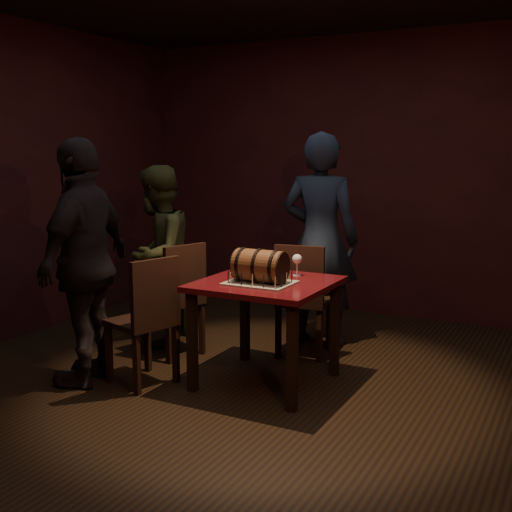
% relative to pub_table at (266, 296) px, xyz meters
% --- Properties ---
extents(room_shell, '(5.04, 5.04, 2.80)m').
position_rel_pub_table_xyz_m(room_shell, '(-0.02, -0.19, 0.76)').
color(room_shell, black).
rests_on(room_shell, ground).
extents(pub_table, '(0.90, 0.90, 0.75)m').
position_rel_pub_table_xyz_m(pub_table, '(0.00, 0.00, 0.00)').
color(pub_table, '#440B11').
rests_on(pub_table, ground).
extents(cake_board, '(0.45, 0.35, 0.01)m').
position_rel_pub_table_xyz_m(cake_board, '(0.00, -0.10, 0.12)').
color(cake_board, gray).
rests_on(cake_board, pub_table).
extents(barrel_cake, '(0.41, 0.24, 0.24)m').
position_rel_pub_table_xyz_m(barrel_cake, '(0.00, -0.10, 0.24)').
color(barrel_cake, brown).
rests_on(barrel_cake, cake_board).
extents(birthday_candles, '(0.40, 0.30, 0.09)m').
position_rel_pub_table_xyz_m(birthday_candles, '(0.00, -0.10, 0.16)').
color(birthday_candles, '#DEC685').
rests_on(birthday_candles, cake_board).
extents(wine_glass_left, '(0.07, 0.07, 0.16)m').
position_rel_pub_table_xyz_m(wine_glass_left, '(-0.18, 0.28, 0.23)').
color(wine_glass_left, silver).
rests_on(wine_glass_left, pub_table).
extents(wine_glass_mid, '(0.07, 0.07, 0.16)m').
position_rel_pub_table_xyz_m(wine_glass_mid, '(-0.03, 0.34, 0.23)').
color(wine_glass_mid, silver).
rests_on(wine_glass_mid, pub_table).
extents(wine_glass_right, '(0.07, 0.07, 0.16)m').
position_rel_pub_table_xyz_m(wine_glass_right, '(0.11, 0.28, 0.23)').
color(wine_glass_right, silver).
rests_on(wine_glass_right, pub_table).
extents(pint_of_ale, '(0.07, 0.07, 0.15)m').
position_rel_pub_table_xyz_m(pint_of_ale, '(-0.15, 0.21, 0.18)').
color(pint_of_ale, silver).
rests_on(pint_of_ale, pub_table).
extents(menu_card, '(0.10, 0.05, 0.13)m').
position_rel_pub_table_xyz_m(menu_card, '(-0.29, 0.34, 0.17)').
color(menu_card, white).
rests_on(menu_card, pub_table).
extents(chair_back, '(0.46, 0.46, 0.93)m').
position_rel_pub_table_xyz_m(chair_back, '(-0.01, 0.66, -0.12)').
color(chair_back, black).
rests_on(chair_back, ground).
extents(chair_left_rear, '(0.50, 0.50, 0.93)m').
position_rel_pub_table_xyz_m(chair_left_rear, '(-0.90, 0.21, -0.12)').
color(chair_left_rear, black).
rests_on(chair_left_rear, ground).
extents(chair_left_front, '(0.50, 0.50, 0.93)m').
position_rel_pub_table_xyz_m(chair_left_front, '(-0.71, -0.43, -0.12)').
color(chair_left_front, black).
rests_on(chair_left_front, ground).
extents(person_back, '(0.70, 0.50, 1.82)m').
position_rel_pub_table_xyz_m(person_back, '(-0.03, 1.09, 0.27)').
color(person_back, '#192333').
rests_on(person_back, ground).
extents(person_left_rear, '(0.71, 0.84, 1.54)m').
position_rel_pub_table_xyz_m(person_left_rear, '(-1.26, 0.43, 0.13)').
color(person_left_rear, '#3E4321').
rests_on(person_left_rear, ground).
extents(person_left_front, '(0.61, 1.09, 1.76)m').
position_rel_pub_table_xyz_m(person_left_front, '(-1.15, -0.56, 0.24)').
color(person_left_front, black).
rests_on(person_left_front, ground).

